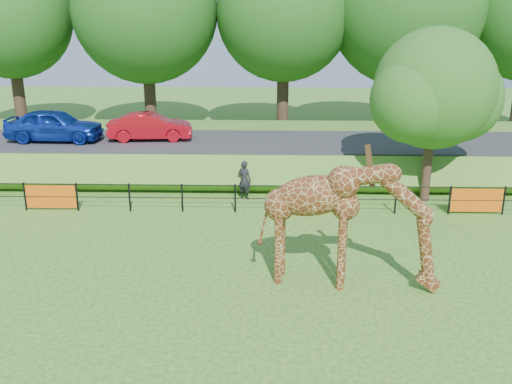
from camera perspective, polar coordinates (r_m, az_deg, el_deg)
ground at (r=14.35m, az=-4.12°, el=-12.83°), size 90.00×90.00×0.00m
giraffe at (r=15.57m, az=9.29°, el=-3.25°), size 5.05×1.75×3.55m
perimeter_fence at (r=21.42m, az=-2.10°, el=-0.63°), size 28.07×0.10×1.10m
embankment at (r=28.60m, az=-1.16°, el=4.28°), size 40.00×9.00×1.30m
road at (r=26.98m, az=-1.32°, el=5.01°), size 40.00×5.00×0.12m
car_blue at (r=28.41m, az=-19.53°, el=6.33°), size 4.50×1.92×1.51m
car_red at (r=27.51m, az=-10.54°, el=6.46°), size 4.01×1.72×1.29m
visitor at (r=22.90m, az=-1.16°, el=1.22°), size 0.68×0.59×1.58m
tree_east at (r=23.00m, az=17.58°, el=9.39°), size 5.40×4.71×6.76m
bg_tree_line at (r=34.30m, az=2.61°, el=17.52°), size 37.30×8.80×11.82m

